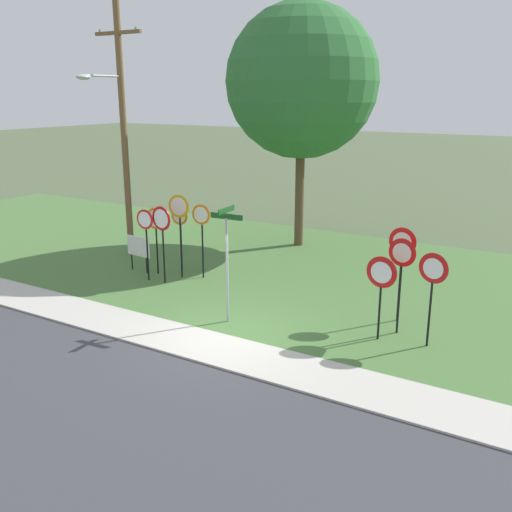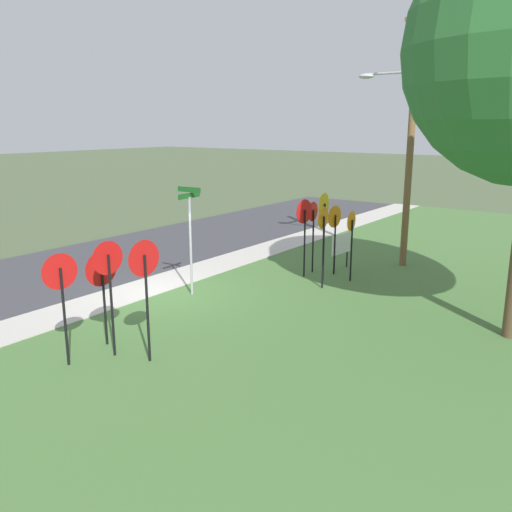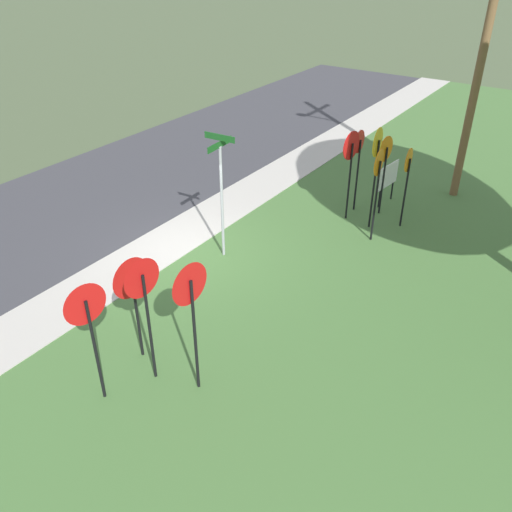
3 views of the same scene
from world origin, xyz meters
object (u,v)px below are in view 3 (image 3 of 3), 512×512
(yield_sign_near_right, at_px, (87,316))
(stop_sign_near_right, at_px, (385,158))
(yield_sign_far_right, at_px, (191,298))
(notice_board, at_px, (388,177))
(stop_sign_near_left, at_px, (358,154))
(utility_pole, at_px, (483,25))
(stop_sign_far_left, at_px, (351,156))
(street_name_post, at_px, (221,187))
(stop_sign_far_right, at_px, (378,176))
(yield_sign_near_left, at_px, (132,286))
(stop_sign_center_tall, at_px, (376,156))
(yield_sign_far_left, at_px, (143,292))
(stop_sign_far_center, at_px, (407,172))

(yield_sign_near_right, bearing_deg, stop_sign_near_right, -175.57)
(stop_sign_near_right, xyz_separation_m, yield_sign_far_right, (8.44, 0.09, 0.29))
(yield_sign_near_right, xyz_separation_m, notice_board, (-10.31, 1.05, -0.96))
(stop_sign_near_left, height_order, utility_pole, utility_pole)
(stop_sign_far_left, bearing_deg, yield_sign_near_right, 2.63)
(yield_sign_far_right, distance_m, street_name_post, 4.65)
(stop_sign_far_right, bearing_deg, stop_sign_near_left, -144.47)
(yield_sign_far_right, bearing_deg, street_name_post, -142.89)
(stop_sign_near_left, distance_m, stop_sign_far_right, 1.83)
(stop_sign_far_left, xyz_separation_m, yield_sign_near_left, (7.54, -0.71, -0.26))
(stop_sign_far_right, bearing_deg, notice_board, -171.02)
(street_name_post, bearing_deg, stop_sign_far_right, 132.17)
(stop_sign_center_tall, xyz_separation_m, yield_sign_far_left, (7.73, -0.85, -0.18))
(yield_sign_near_left, bearing_deg, street_name_post, -161.36)
(stop_sign_center_tall, bearing_deg, yield_sign_far_right, -5.68)
(stop_sign_near_left, relative_size, yield_sign_far_left, 0.95)
(stop_sign_near_left, height_order, stop_sign_center_tall, stop_sign_center_tall)
(stop_sign_far_left, height_order, yield_sign_far_left, stop_sign_far_left)
(yield_sign_far_left, distance_m, utility_pole, 11.81)
(stop_sign_near_left, distance_m, utility_pole, 4.68)
(stop_sign_near_right, bearing_deg, stop_sign_far_right, 22.54)
(stop_sign_far_left, height_order, stop_sign_far_center, stop_sign_far_left)
(yield_sign_far_left, bearing_deg, stop_sign_far_right, 177.31)
(utility_pole, relative_size, notice_board, 7.34)
(stop_sign_center_tall, xyz_separation_m, street_name_post, (3.50, -2.43, -0.20))
(stop_sign_far_left, relative_size, yield_sign_far_left, 1.01)
(yield_sign_near_right, relative_size, yield_sign_far_left, 0.94)
(stop_sign_near_left, bearing_deg, yield_sign_far_right, 4.28)
(yield_sign_near_left, height_order, utility_pole, utility_pole)
(stop_sign_far_left, height_order, utility_pole, utility_pole)
(yield_sign_near_left, height_order, street_name_post, street_name_post)
(stop_sign_far_center, distance_m, street_name_post, 5.12)
(stop_sign_near_right, distance_m, yield_sign_near_right, 9.64)
(stop_sign_near_right, bearing_deg, stop_sign_far_left, -31.31)
(stop_sign_far_left, height_order, stop_sign_center_tall, stop_sign_center_tall)
(stop_sign_near_right, relative_size, stop_sign_far_center, 1.02)
(yield_sign_far_left, relative_size, utility_pole, 0.28)
(stop_sign_far_center, relative_size, stop_sign_center_tall, 0.80)
(stop_sign_near_right, relative_size, yield_sign_far_right, 0.88)
(stop_sign_far_center, height_order, yield_sign_near_right, yield_sign_near_right)
(stop_sign_far_left, distance_m, yield_sign_far_left, 7.84)
(stop_sign_far_right, xyz_separation_m, yield_sign_near_left, (6.78, -1.83, -0.19))
(stop_sign_far_center, bearing_deg, notice_board, -145.92)
(stop_sign_center_tall, distance_m, yield_sign_far_left, 7.78)
(yield_sign_far_right, relative_size, utility_pole, 0.29)
(stop_sign_near_right, height_order, yield_sign_near_left, stop_sign_near_right)
(yield_sign_near_right, bearing_deg, stop_sign_far_center, 179.16)
(street_name_post, height_order, utility_pole, utility_pole)
(stop_sign_near_right, bearing_deg, stop_sign_center_tall, 13.31)
(stop_sign_near_right, distance_m, street_name_post, 5.03)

